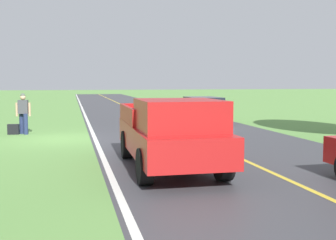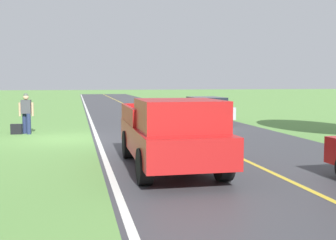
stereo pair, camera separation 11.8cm
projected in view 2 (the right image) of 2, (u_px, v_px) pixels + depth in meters
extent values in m
plane|color=#609347|center=(64.00, 139.00, 16.45)|extent=(200.00, 200.00, 0.00)
cube|color=#3D3D42|center=(191.00, 135.00, 17.55)|extent=(8.16, 120.00, 0.00)
cube|color=silver|center=(97.00, 138.00, 16.73)|extent=(0.16, 117.60, 0.00)
cube|color=gold|center=(191.00, 135.00, 17.55)|extent=(0.14, 117.60, 0.00)
cylinder|color=navy|center=(29.00, 124.00, 17.89)|extent=(0.18, 0.18, 0.88)
cylinder|color=navy|center=(25.00, 123.00, 18.10)|extent=(0.18, 0.18, 0.88)
cube|color=#3F3F47|center=(26.00, 107.00, 17.93)|extent=(0.42, 0.29, 0.58)
sphere|color=tan|center=(26.00, 97.00, 17.89)|extent=(0.23, 0.23, 0.23)
sphere|color=#4C564C|center=(26.00, 95.00, 17.88)|extent=(0.20, 0.20, 0.20)
cube|color=navy|center=(27.00, 106.00, 18.12)|extent=(0.34, 0.23, 0.44)
cylinder|color=tan|center=(32.00, 109.00, 17.95)|extent=(0.10, 0.10, 0.58)
cylinder|color=tan|center=(20.00, 109.00, 17.88)|extent=(0.10, 0.10, 0.58)
cube|color=black|center=(16.00, 129.00, 17.91)|extent=(0.48, 0.24, 0.44)
cube|color=#B21919|center=(169.00, 139.00, 10.97)|extent=(2.07, 5.43, 0.70)
cube|color=#B21919|center=(179.00, 115.00, 9.75)|extent=(1.87, 2.19, 0.72)
cube|color=black|center=(179.00, 112.00, 9.74)|extent=(1.70, 1.32, 0.43)
cube|color=#B21919|center=(193.00, 113.00, 12.16)|extent=(0.14, 3.03, 0.45)
cube|color=#B21919|center=(128.00, 114.00, 11.79)|extent=(0.14, 3.03, 0.45)
cube|color=#B21919|center=(153.00, 110.00, 13.45)|extent=(1.84, 0.13, 0.45)
cylinder|color=black|center=(223.00, 163.00, 9.47)|extent=(0.31, 0.80, 0.80)
cylinder|color=black|center=(144.00, 166.00, 9.12)|extent=(0.31, 0.80, 0.80)
cylinder|color=black|center=(188.00, 143.00, 12.69)|extent=(0.31, 0.80, 0.80)
cylinder|color=black|center=(128.00, 144.00, 12.34)|extent=(0.31, 0.80, 0.80)
cube|color=#B2B7C1|center=(205.00, 111.00, 22.90)|extent=(1.86, 4.40, 0.62)
cube|color=black|center=(206.00, 101.00, 22.65)|extent=(1.63, 2.38, 0.46)
cylinder|color=black|center=(184.00, 115.00, 24.11)|extent=(0.24, 0.66, 0.66)
cylinder|color=black|center=(212.00, 114.00, 24.46)|extent=(0.24, 0.66, 0.66)
cylinder|color=black|center=(197.00, 119.00, 21.38)|extent=(0.24, 0.66, 0.66)
cylinder|color=black|center=(229.00, 119.00, 21.74)|extent=(0.24, 0.66, 0.66)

